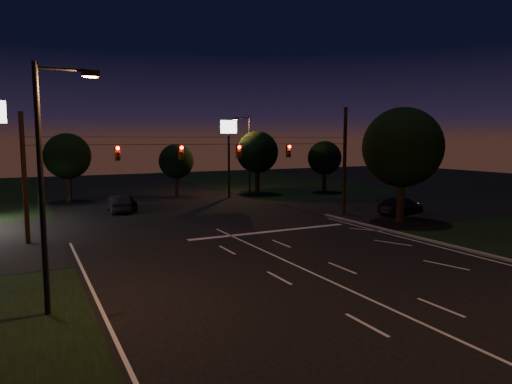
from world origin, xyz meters
TOP-DOWN VIEW (x-y plane):
  - ground at (0.00, 0.00)m, footprint 140.00×140.00m
  - cross_street_right at (20.00, 16.00)m, footprint 20.00×16.00m
  - center_line at (0.00, -6.00)m, footprint 0.14×40.00m
  - stop_bar at (3.00, 11.50)m, footprint 12.00×0.50m
  - utility_pole_right at (12.00, 15.00)m, footprint 0.30×0.30m
  - utility_pole_left at (-12.00, 15.00)m, footprint 0.28×0.28m
  - signal_span at (-0.00, 14.96)m, footprint 24.00×0.40m
  - pole_sign_right at (8.00, 30.00)m, footprint 1.80×0.30m
  - street_light_left at (-11.24, 2.00)m, footprint 2.20×0.35m
  - street_light_right_far at (11.24, 32.00)m, footprint 2.20×0.35m
  - tree_right_near at (13.53, 10.17)m, footprint 6.00×6.00m
  - tree_far_b at (-7.98, 34.13)m, footprint 4.60×4.60m
  - tree_far_c at (3.02, 33.10)m, footprint 3.80×3.80m
  - tree_far_d at (12.02, 31.13)m, footprint 4.80×4.80m
  - tree_far_e at (20.02, 29.11)m, footprint 4.00×4.00m
  - car_oncoming_a at (-4.17, 25.80)m, footprint 1.80×4.46m
  - car_oncoming_b at (-4.77, 25.02)m, footprint 1.77×4.54m
  - car_cross at (16.57, 13.05)m, footprint 5.47×3.42m

SIDE VIEW (x-z plane):
  - ground at x=0.00m, z-range 0.00..0.00m
  - cross_street_right at x=20.00m, z-range -0.01..0.01m
  - utility_pole_right at x=12.00m, z-range -4.50..4.50m
  - utility_pole_left at x=-12.00m, z-range -4.00..4.00m
  - center_line at x=0.00m, z-range 0.00..0.01m
  - stop_bar at x=3.00m, z-range 0.00..0.01m
  - car_oncoming_b at x=-4.77m, z-range 0.00..1.47m
  - car_cross at x=16.57m, z-range 0.00..1.48m
  - car_oncoming_a at x=-4.17m, z-range 0.00..1.52m
  - tree_far_c at x=3.02m, z-range 0.97..6.83m
  - tree_far_e at x=20.02m, z-range 1.03..7.20m
  - tree_far_b at x=-7.98m, z-range 1.12..8.10m
  - tree_far_d at x=12.02m, z-range 1.18..8.47m
  - street_light_left at x=-11.24m, z-range 0.74..9.74m
  - street_light_right_far at x=11.24m, z-range 0.74..9.74m
  - signal_span at x=0.00m, z-range 4.72..6.28m
  - tree_right_near at x=13.53m, z-range 1.30..10.06m
  - pole_sign_right at x=8.00m, z-range 2.04..10.44m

